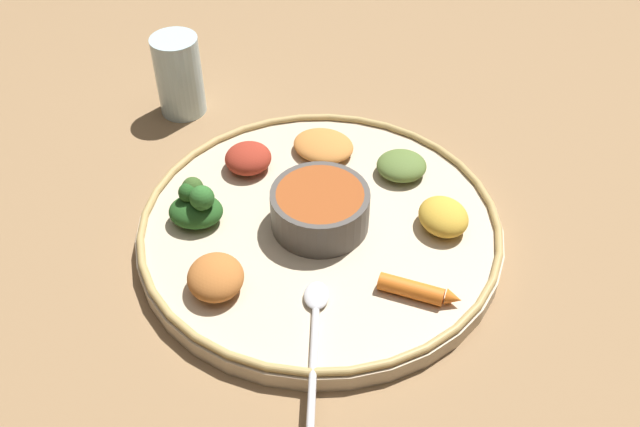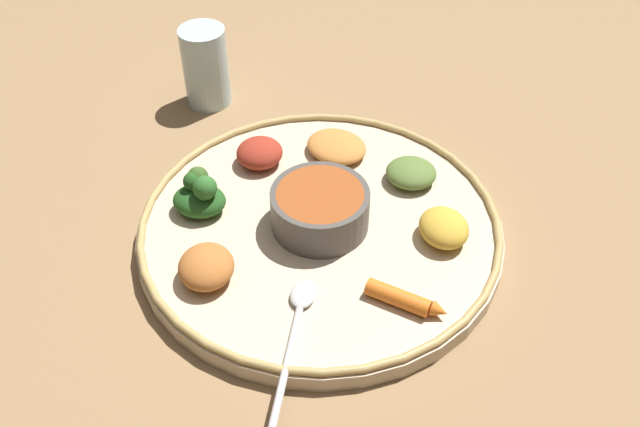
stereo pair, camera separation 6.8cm
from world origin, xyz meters
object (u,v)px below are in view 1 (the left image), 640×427
at_px(spoon, 315,334).
at_px(carrot_near_spoon, 420,289).
at_px(center_bowl, 320,208).
at_px(drinking_glass, 180,80).
at_px(greens_pile, 196,205).

height_order(spoon, carrot_near_spoon, carrot_near_spoon).
distance_m(center_bowl, drinking_glass, 0.29).
bearing_deg(center_bowl, drinking_glass, 175.71).
relative_size(spoon, greens_pile, 1.94).
relative_size(carrot_near_spoon, drinking_glass, 0.73).
relative_size(center_bowl, carrot_near_spoon, 1.34).
bearing_deg(drinking_glass, carrot_near_spoon, -2.09).
relative_size(center_bowl, drinking_glass, 0.98).
xyz_separation_m(greens_pile, drinking_glass, (-0.20, 0.11, 0.00)).
bearing_deg(center_bowl, carrot_near_spoon, 2.66).
bearing_deg(drinking_glass, spoon, -17.12).
bearing_deg(spoon, center_bowl, 136.45).
bearing_deg(spoon, drinking_glass, 162.88).
bearing_deg(drinking_glass, greens_pile, -29.50).
xyz_separation_m(spoon, drinking_glass, (-0.39, 0.12, 0.02)).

